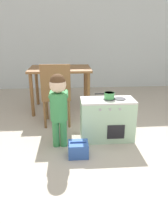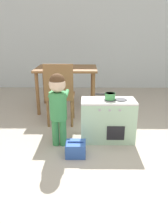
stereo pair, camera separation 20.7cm
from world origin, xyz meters
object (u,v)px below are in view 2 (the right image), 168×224
(play_kitchen, at_px, (108,120))
(toy_basket, at_px, (76,149))
(child_figure, at_px, (58,101))
(dining_chair_near, at_px, (60,93))
(dining_table, at_px, (67,74))
(toy_pot, at_px, (110,96))

(play_kitchen, distance_m, toy_basket, 0.59)
(child_figure, height_order, dining_chair_near, dining_chair_near)
(play_kitchen, distance_m, dining_table, 1.39)
(child_figure, distance_m, dining_table, 1.35)
(play_kitchen, height_order, dining_table, dining_table)
(child_figure, bearing_deg, dining_table, 90.62)
(play_kitchen, bearing_deg, child_figure, -165.57)
(toy_basket, bearing_deg, dining_chair_near, 106.44)
(toy_pot, height_order, dining_chair_near, dining_chair_near)
(dining_chair_near, bearing_deg, dining_table, 86.94)
(toy_basket, distance_m, dining_table, 1.70)
(toy_basket, bearing_deg, dining_table, 97.92)
(toy_pot, bearing_deg, dining_chair_near, 143.88)
(toy_pot, xyz_separation_m, toy_basket, (-0.40, -0.40, -0.50))
(play_kitchen, relative_size, toy_basket, 3.00)
(toy_pot, distance_m, dining_table, 1.35)
(toy_pot, xyz_separation_m, child_figure, (-0.61, -0.15, -0.02))
(toy_pot, distance_m, dining_chair_near, 0.82)
(play_kitchen, distance_m, toy_pot, 0.32)
(child_figure, bearing_deg, play_kitchen, 14.43)
(play_kitchen, bearing_deg, toy_basket, -133.94)
(child_figure, distance_m, toy_basket, 0.58)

